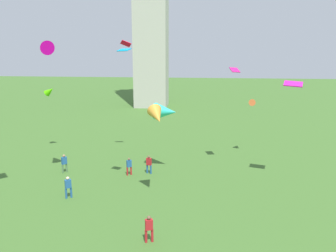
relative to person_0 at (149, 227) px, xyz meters
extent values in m
cylinder|color=red|center=(-0.18, -0.06, -0.57)|extent=(0.16, 0.16, 0.84)
cylinder|color=red|center=(0.18, 0.06, -0.57)|extent=(0.16, 0.16, 0.84)
cube|color=red|center=(0.00, 0.00, 0.18)|extent=(0.51, 0.39, 0.66)
sphere|color=brown|center=(0.00, 0.00, 0.64)|extent=(0.24, 0.24, 0.24)
cylinder|color=#235693|center=(-7.40, 5.56, -0.56)|extent=(0.16, 0.16, 0.85)
cylinder|color=#235693|center=(-7.08, 5.78, -0.56)|extent=(0.16, 0.16, 0.85)
cube|color=#235693|center=(-7.24, 5.67, 0.20)|extent=(0.53, 0.48, 0.67)
sphere|color=beige|center=(-7.24, 5.67, 0.66)|extent=(0.25, 0.25, 0.25)
cylinder|color=#235693|center=(-1.93, 11.68, -0.57)|extent=(0.16, 0.16, 0.84)
cylinder|color=#235693|center=(-1.57, 11.55, -0.57)|extent=(0.16, 0.16, 0.84)
cube|color=red|center=(-1.75, 11.62, 0.18)|extent=(0.52, 0.40, 0.66)
sphere|color=brown|center=(-1.75, 11.62, 0.64)|extent=(0.24, 0.24, 0.24)
cylinder|color=#51754C|center=(-9.57, 11.21, -0.56)|extent=(0.16, 0.16, 0.86)
cylinder|color=#51754C|center=(-9.83, 10.92, -0.56)|extent=(0.16, 0.16, 0.86)
cube|color=#235693|center=(-9.70, 11.06, 0.21)|extent=(0.51, 0.52, 0.68)
sphere|color=#A37556|center=(-9.70, 11.06, 0.67)|extent=(0.25, 0.25, 0.25)
cylinder|color=red|center=(-3.67, 10.94, -0.59)|extent=(0.15, 0.15, 0.79)
cylinder|color=red|center=(-3.36, 11.14, -0.59)|extent=(0.15, 0.15, 0.79)
cube|color=#235693|center=(-3.51, 11.04, 0.12)|extent=(0.50, 0.44, 0.63)
sphere|color=brown|center=(-3.51, 11.04, 0.55)|extent=(0.23, 0.23, 0.23)
cone|color=#4BC509|center=(-13.57, 17.75, 5.86)|extent=(1.43, 1.04, 1.20)
cube|color=#089BDF|center=(-2.83, 7.18, 10.41)|extent=(1.10, 0.95, 0.25)
cube|color=#CB1879|center=(5.99, 13.94, 8.53)|extent=(0.98, 1.23, 0.44)
cone|color=gold|center=(-0.21, 5.81, 5.72)|extent=(1.74, 2.12, 1.60)
cube|color=red|center=(-4.66, 16.34, 10.90)|extent=(1.20, 0.86, 0.74)
cone|color=#D7059E|center=(-9.79, 8.98, 10.66)|extent=(2.02, 2.10, 1.38)
cone|color=#2CC8B3|center=(-0.20, 11.97, 4.87)|extent=(2.70, 2.38, 1.66)
cone|color=#CF5E2C|center=(8.44, 18.54, 4.75)|extent=(0.94, 1.26, 0.91)
cube|color=#CF1AA2|center=(10.44, 10.36, 7.68)|extent=(1.70, 1.37, 0.44)
camera|label=1|loc=(2.99, -19.06, 10.78)|focal=37.44mm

